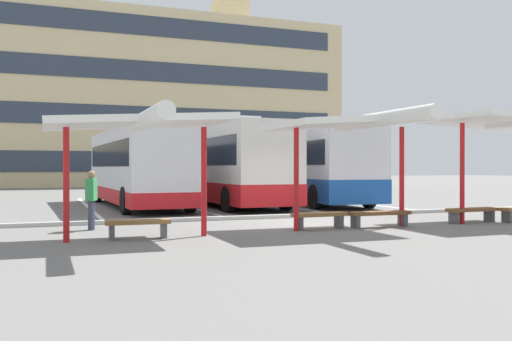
{
  "coord_description": "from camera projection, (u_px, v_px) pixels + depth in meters",
  "views": [
    {
      "loc": [
        -7.71,
        -15.17,
        1.69
      ],
      "look_at": [
        -0.49,
        3.72,
        1.57
      ],
      "focal_mm": 38.82,
      "sensor_mm": 36.0,
      "label": 1
    }
  ],
  "objects": [
    {
      "name": "coach_bus_1",
      "position": [
        224.0,
        166.0,
        24.76
      ],
      "size": [
        2.88,
        11.14,
        3.8
      ],
      "color": "silver",
      "rests_on": "ground"
    },
    {
      "name": "terminal_building",
      "position": [
        131.0,
        102.0,
        53.2
      ],
      "size": [
        40.33,
        10.57,
        18.72
      ],
      "color": "#D1BC8C",
      "rests_on": "ground"
    },
    {
      "name": "lane_stripe_0",
      "position": [
        88.0,
        207.0,
        23.46
      ],
      "size": [
        0.16,
        14.0,
        0.01
      ],
      "primitive_type": "cube",
      "color": "white",
      "rests_on": "ground"
    },
    {
      "name": "bench_0",
      "position": [
        138.0,
        225.0,
        13.05
      ],
      "size": [
        1.53,
        0.5,
        0.45
      ],
      "color": "brown",
      "rests_on": "ground"
    },
    {
      "name": "waiting_shelter_2",
      "position": [
        505.0,
        123.0,
        16.77
      ],
      "size": [
        3.75,
        4.96,
        3.27
      ],
      "color": "red",
      "rests_on": "ground"
    },
    {
      "name": "lane_stripe_3",
      "position": [
        337.0,
        201.0,
        27.74
      ],
      "size": [
        0.16,
        14.0,
        0.01
      ],
      "primitive_type": "cube",
      "color": "white",
      "rests_on": "ground"
    },
    {
      "name": "waiting_passenger_0",
      "position": [
        91.0,
        196.0,
        14.88
      ],
      "size": [
        0.35,
        0.51,
        1.6
      ],
      "color": "#33384C",
      "rests_on": "ground"
    },
    {
      "name": "bench_2",
      "position": [
        380.0,
        215.0,
        15.57
      ],
      "size": [
        1.86,
        0.42,
        0.45
      ],
      "color": "brown",
      "rests_on": "ground"
    },
    {
      "name": "bench_3",
      "position": [
        472.0,
        212.0,
        16.83
      ],
      "size": [
        1.76,
        0.52,
        0.45
      ],
      "color": "brown",
      "rests_on": "ground"
    },
    {
      "name": "lane_stripe_2",
      "position": [
        263.0,
        203.0,
        26.31
      ],
      "size": [
        0.16,
        14.0,
        0.01
      ],
      "primitive_type": "cube",
      "color": "white",
      "rests_on": "ground"
    },
    {
      "name": "coach_bus_2",
      "position": [
        310.0,
        167.0,
        25.92
      ],
      "size": [
        3.43,
        10.5,
        3.69
      ],
      "color": "silver",
      "rests_on": "ground"
    },
    {
      "name": "bench_1",
      "position": [
        319.0,
        217.0,
        15.12
      ],
      "size": [
        1.57,
        0.47,
        0.45
      ],
      "color": "brown",
      "rests_on": "ground"
    },
    {
      "name": "coach_bus_0",
      "position": [
        138.0,
        167.0,
        23.73
      ],
      "size": [
        3.04,
        11.02,
        3.6
      ],
      "color": "silver",
      "rests_on": "ground"
    },
    {
      "name": "lane_stripe_1",
      "position": [
        181.0,
        205.0,
        24.88
      ],
      "size": [
        0.16,
        14.0,
        0.01
      ],
      "primitive_type": "cube",
      "color": "white",
      "rests_on": "ground"
    },
    {
      "name": "platform_kerb",
      "position": [
        291.0,
        216.0,
        18.54
      ],
      "size": [
        44.0,
        0.24,
        0.12
      ],
      "primitive_type": "cube",
      "color": "#ADADA8",
      "rests_on": "ground"
    },
    {
      "name": "ground_plane",
      "position": [
        314.0,
        222.0,
        16.93
      ],
      "size": [
        160.0,
        160.0,
        0.0
      ],
      "primitive_type": "plane",
      "color": "slate"
    },
    {
      "name": "waiting_shelter_0",
      "position": [
        140.0,
        124.0,
        12.77
      ],
      "size": [
        4.21,
        4.55,
        2.95
      ],
      "color": "red",
      "rests_on": "ground"
    },
    {
      "name": "waiting_shelter_1",
      "position": [
        356.0,
        124.0,
        15.0
      ],
      "size": [
        4.34,
        5.16,
        3.16
      ],
      "color": "red",
      "rests_on": "ground"
    }
  ]
}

